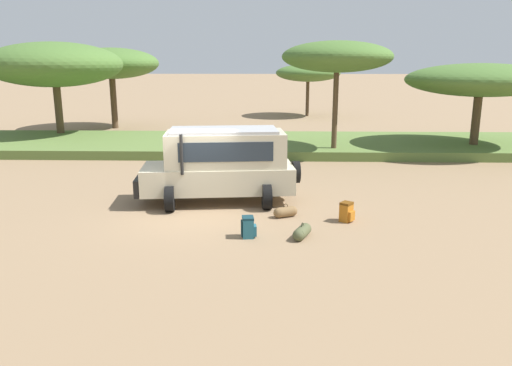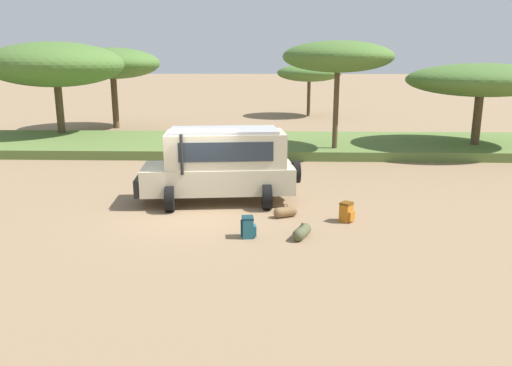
{
  "view_description": "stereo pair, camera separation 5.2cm",
  "coord_description": "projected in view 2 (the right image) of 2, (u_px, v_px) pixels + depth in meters",
  "views": [
    {
      "loc": [
        2.31,
        -14.67,
        4.59
      ],
      "look_at": [
        1.9,
        -0.12,
        1.0
      ],
      "focal_mm": 35.0,
      "sensor_mm": 36.0,
      "label": 1
    },
    {
      "loc": [
        2.37,
        -14.67,
        4.59
      ],
      "look_at": [
        1.9,
        -0.12,
        1.0
      ],
      "focal_mm": 35.0,
      "sensor_mm": 36.0,
      "label": 2
    }
  ],
  "objects": [
    {
      "name": "acacia_tree_far_left",
      "position": [
        56.0,
        65.0,
        28.4
      ],
      "size": [
        7.6,
        7.83,
        5.61
      ],
      "color": "brown",
      "rests_on": "ground_plane"
    },
    {
      "name": "acacia_tree_left_mid",
      "position": [
        112.0,
        64.0,
        33.64
      ],
      "size": [
        6.35,
        6.5,
        5.42
      ],
      "color": "brown",
      "rests_on": "ground_plane"
    },
    {
      "name": "acacia_tree_right_mid",
      "position": [
        309.0,
        73.0,
        41.27
      ],
      "size": [
        5.35,
        5.85,
        4.27
      ],
      "color": "brown",
      "rests_on": "ground_plane"
    },
    {
      "name": "duffel_bag_soft_canvas",
      "position": [
        285.0,
        212.0,
        14.98
      ],
      "size": [
        0.73,
        0.51,
        0.42
      ],
      "color": "brown",
      "rests_on": "ground_plane"
    },
    {
      "name": "acacia_tree_centre_back",
      "position": [
        338.0,
        57.0,
        23.2
      ],
      "size": [
        5.16,
        5.13,
        5.48
      ],
      "color": "brown",
      "rests_on": "ground_plane"
    },
    {
      "name": "backpack_cluster_center",
      "position": [
        347.0,
        212.0,
        14.53
      ],
      "size": [
        0.47,
        0.47,
        0.58
      ],
      "color": "#B26619",
      "rests_on": "ground_plane"
    },
    {
      "name": "backpack_beside_front_wheel",
      "position": [
        248.0,
        227.0,
        13.25
      ],
      "size": [
        0.43,
        0.41,
        0.57
      ],
      "color": "#235B6B",
      "rests_on": "ground_plane"
    },
    {
      "name": "grass_bank",
      "position": [
        228.0,
        144.0,
        26.67
      ],
      "size": [
        120.0,
        7.0,
        0.44
      ],
      "color": "#5B7538",
      "rests_on": "ground_plane"
    },
    {
      "name": "safari_vehicle",
      "position": [
        221.0,
        164.0,
        16.35
      ],
      "size": [
        5.44,
        3.07,
        2.44
      ],
      "color": "beige",
      "rests_on": "ground_plane"
    },
    {
      "name": "duffel_bag_low_black_case",
      "position": [
        302.0,
        232.0,
        13.23
      ],
      "size": [
        0.53,
        0.84,
        0.42
      ],
      "color": "#4C5133",
      "rests_on": "ground_plane"
    },
    {
      "name": "acacia_tree_far_right",
      "position": [
        481.0,
        80.0,
        24.52
      ],
      "size": [
        7.27,
        6.6,
        4.46
      ],
      "color": "brown",
      "rests_on": "ground_plane"
    },
    {
      "name": "ground_plane",
      "position": [
        195.0,
        213.0,
        15.41
      ],
      "size": [
        320.0,
        320.0,
        0.0
      ],
      "primitive_type": "plane",
      "color": "#8C7051"
    }
  ]
}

